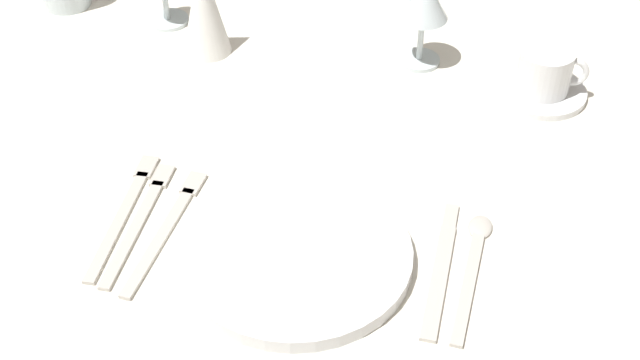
# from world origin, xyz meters

# --- Properties ---
(dining_table) EXTENTS (1.80, 1.11, 0.74)m
(dining_table) POSITION_xyz_m (0.00, 0.00, 0.66)
(dining_table) COLOR silver
(dining_table) RESTS_ON ground
(dinner_plate) EXTENTS (0.26, 0.26, 0.02)m
(dinner_plate) POSITION_xyz_m (-0.01, -0.25, 0.75)
(dinner_plate) COLOR white
(dinner_plate) RESTS_ON dining_table
(fork_outer) EXTENTS (0.03, 0.22, 0.00)m
(fork_outer) POSITION_xyz_m (-0.17, -0.23, 0.74)
(fork_outer) COLOR beige
(fork_outer) RESTS_ON dining_table
(fork_inner) EXTENTS (0.02, 0.21, 0.00)m
(fork_inner) POSITION_xyz_m (-0.20, -0.22, 0.74)
(fork_inner) COLOR beige
(fork_inner) RESTS_ON dining_table
(fork_salad) EXTENTS (0.03, 0.22, 0.00)m
(fork_salad) POSITION_xyz_m (-0.23, -0.21, 0.74)
(fork_salad) COLOR beige
(fork_salad) RESTS_ON dining_table
(dinner_knife) EXTENTS (0.02, 0.21, 0.00)m
(dinner_knife) POSITION_xyz_m (0.16, -0.23, 0.74)
(dinner_knife) COLOR beige
(dinner_knife) RESTS_ON dining_table
(spoon_soup) EXTENTS (0.03, 0.20, 0.01)m
(spoon_soup) POSITION_xyz_m (0.19, -0.20, 0.74)
(spoon_soup) COLOR beige
(spoon_soup) RESTS_ON dining_table
(saucer_left) EXTENTS (0.13, 0.13, 0.01)m
(saucer_left) POSITION_xyz_m (0.25, 0.14, 0.74)
(saucer_left) COLOR white
(saucer_left) RESTS_ON dining_table
(coffee_cup_left) EXTENTS (0.10, 0.08, 0.06)m
(coffee_cup_left) POSITION_xyz_m (0.25, 0.14, 0.78)
(coffee_cup_left) COLOR white
(coffee_cup_left) RESTS_ON saucer_left
(wine_glass_centre) EXTENTS (0.07, 0.07, 0.14)m
(wine_glass_centre) POSITION_xyz_m (0.07, 0.19, 0.84)
(wine_glass_centre) COLOR silver
(wine_glass_centre) RESTS_ON dining_table
(napkin_folded) EXTENTS (0.07, 0.07, 0.16)m
(napkin_folded) POSITION_xyz_m (-0.24, 0.15, 0.82)
(napkin_folded) COLOR white
(napkin_folded) RESTS_ON dining_table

